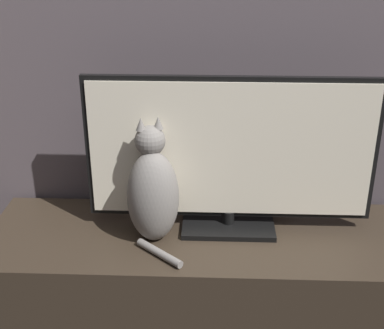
{
  "coord_description": "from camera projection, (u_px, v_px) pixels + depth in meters",
  "views": [
    {
      "loc": [
        0.06,
        -0.82,
        1.53
      ],
      "look_at": [
        -0.01,
        0.93,
        0.74
      ],
      "focal_mm": 50.0,
      "sensor_mm": 36.0,
      "label": 1
    }
  ],
  "objects": [
    {
      "name": "cat",
      "position": [
        153.0,
        191.0,
        1.92
      ],
      "size": [
        0.23,
        0.3,
        0.47
      ],
      "rotation": [
        0.0,
        0.0,
        0.25
      ],
      "color": "gray",
      "rests_on": "tv_stand"
    },
    {
      "name": "tv",
      "position": [
        230.0,
        155.0,
        1.95
      ],
      "size": [
        1.06,
        0.21,
        0.6
      ],
      "color": "black",
      "rests_on": "tv_stand"
    },
    {
      "name": "tv_stand",
      "position": [
        195.0,
        283.0,
        2.12
      ],
      "size": [
        1.59,
        0.54,
        0.45
      ],
      "color": "#33281E",
      "rests_on": "ground_plane"
    }
  ]
}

